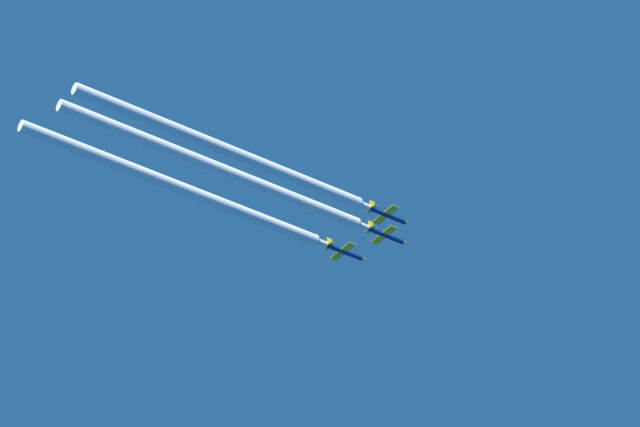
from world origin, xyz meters
TOP-DOWN VIEW (x-y plane):
  - jet_lead at (0.36, 5.56)m, footprint 7.72×11.25m
  - jet_left_wingman at (-8.18, 0.31)m, footprint 7.72×11.25m
  - jet_right_wingman at (8.14, 0.41)m, footprint 7.72×11.25m
  - smoke_trail_lead at (0.36, -37.98)m, footprint 2.67×76.81m
  - smoke_trail_left_wingman at (-8.18, -42.72)m, footprint 2.67×75.77m
  - smoke_trail_right_wingman at (8.14, -40.84)m, footprint 2.67×72.21m

SIDE VIEW (x-z plane):
  - smoke_trail_left_wingman at x=-8.18m, z-range 250.37..253.04m
  - jet_left_wingman at x=-8.18m, z-range 250.38..253.08m
  - smoke_trail_right_wingman at x=8.14m, z-range 250.70..253.37m
  - jet_right_wingman at x=8.14m, z-range 250.71..253.41m
  - smoke_trail_lead at x=0.36m, z-range 251.97..254.64m
  - jet_lead at x=0.36m, z-range 251.98..254.68m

